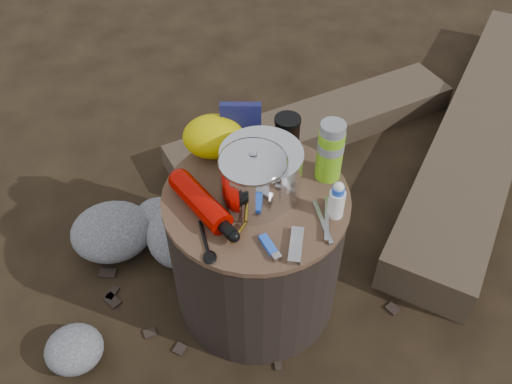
{
  "coord_description": "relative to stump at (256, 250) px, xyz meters",
  "views": [
    {
      "loc": [
        -0.08,
        -1.0,
        1.51
      ],
      "look_at": [
        0.0,
        0.0,
        0.48
      ],
      "focal_mm": 38.15,
      "sensor_mm": 36.0,
      "label": 1
    }
  ],
  "objects": [
    {
      "name": "pot_grabber",
      "position": [
        0.16,
        -0.11,
        0.24
      ],
      "size": [
        0.04,
        0.15,
        0.01
      ],
      "primitive_type": null,
      "rotation": [
        0.0,
        0.0,
        -0.02
      ],
      "color": "#AAAAAF",
      "rests_on": "stump"
    },
    {
      "name": "stuff_sack",
      "position": [
        -0.11,
        0.19,
        0.29
      ],
      "size": [
        0.17,
        0.14,
        0.12
      ],
      "primitive_type": "ellipsoid",
      "color": "#DAC402",
      "rests_on": "stump"
    },
    {
      "name": "travel_mug",
      "position": [
        0.1,
        0.19,
        0.29
      ],
      "size": [
        0.07,
        0.07,
        0.11
      ],
      "primitive_type": "cylinder",
      "color": "black",
      "rests_on": "stump"
    },
    {
      "name": "ground",
      "position": [
        0.0,
        0.0,
        -0.23
      ],
      "size": [
        60.0,
        60.0,
        0.0
      ],
      "primitive_type": "plane",
      "color": "black",
      "rests_on": "ground"
    },
    {
      "name": "log_main",
      "position": [
        1.0,
        0.68,
        -0.16
      ],
      "size": [
        1.22,
        1.7,
        0.15
      ],
      "primitive_type": "cube",
      "rotation": [
        0.0,
        0.0,
        -0.56
      ],
      "color": "#433527",
      "rests_on": "ground"
    },
    {
      "name": "fuel_bottle",
      "position": [
        -0.15,
        -0.04,
        0.26
      ],
      "size": [
        0.2,
        0.25,
        0.06
      ],
      "primitive_type": null,
      "rotation": [
        0.0,
        0.0,
        0.58
      ],
      "color": "#BD0700",
      "rests_on": "stump"
    },
    {
      "name": "thermos",
      "position": [
        0.2,
        0.07,
        0.32
      ],
      "size": [
        0.07,
        0.07,
        0.18
      ],
      "primitive_type": "cylinder",
      "color": "#7BC71C",
      "rests_on": "stump"
    },
    {
      "name": "stump",
      "position": [
        0.0,
        0.0,
        0.0
      ],
      "size": [
        0.5,
        0.5,
        0.46
      ],
      "primitive_type": "cylinder",
      "color": "black",
      "rests_on": "ground"
    },
    {
      "name": "lighter",
      "position": [
        0.02,
        -0.17,
        0.24
      ],
      "size": [
        0.05,
        0.08,
        0.02
      ],
      "primitive_type": "cube",
      "rotation": [
        0.0,
        0.0,
        0.4
      ],
      "color": "blue",
      "rests_on": "stump"
    },
    {
      "name": "multitool",
      "position": [
        0.08,
        -0.18,
        0.24
      ],
      "size": [
        0.05,
        0.11,
        0.02
      ],
      "primitive_type": "cube",
      "rotation": [
        0.0,
        0.0,
        -0.22
      ],
      "color": "#AAAAAF",
      "rests_on": "stump"
    },
    {
      "name": "foil_windscreen",
      "position": [
        0.02,
        0.03,
        0.3
      ],
      "size": [
        0.22,
        0.22,
        0.13
      ],
      "primitive_type": "cylinder",
      "color": "silver",
      "rests_on": "stump"
    },
    {
      "name": "food_pouch",
      "position": [
        -0.03,
        0.2,
        0.31
      ],
      "size": [
        0.12,
        0.04,
        0.15
      ],
      "primitive_type": "cube",
      "rotation": [
        0.0,
        0.0,
        -0.08
      ],
      "color": "#15164B",
      "rests_on": "stump"
    },
    {
      "name": "camping_pot",
      "position": [
        -0.01,
        -0.02,
        0.32
      ],
      "size": [
        0.17,
        0.17,
        0.17
      ],
      "primitive_type": "cylinder",
      "color": "silver",
      "rests_on": "stump"
    },
    {
      "name": "log_small",
      "position": [
        0.31,
        0.79,
        -0.18
      ],
      "size": [
        1.28,
        0.72,
        0.11
      ],
      "primitive_type": "cube",
      "rotation": [
        0.0,
        0.0,
        -1.17
      ],
      "color": "#433527",
      "rests_on": "ground"
    },
    {
      "name": "spork",
      "position": [
        -0.14,
        -0.14,
        0.24
      ],
      "size": [
        0.05,
        0.13,
        0.01
      ],
      "primitive_type": null,
      "rotation": [
        0.0,
        0.0,
        0.2
      ],
      "color": "black",
      "rests_on": "stump"
    },
    {
      "name": "squeeze_bottle",
      "position": [
        0.2,
        -0.08,
        0.28
      ],
      "size": [
        0.04,
        0.04,
        0.1
      ],
      "primitive_type": "cylinder",
      "color": "white",
      "rests_on": "stump"
    },
    {
      "name": "rock_ring",
      "position": [
        -0.38,
        -0.06,
        -0.14
      ],
      "size": [
        0.41,
        0.89,
        0.18
      ],
      "primitive_type": null,
      "color": "slate",
      "rests_on": "ground"
    }
  ]
}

